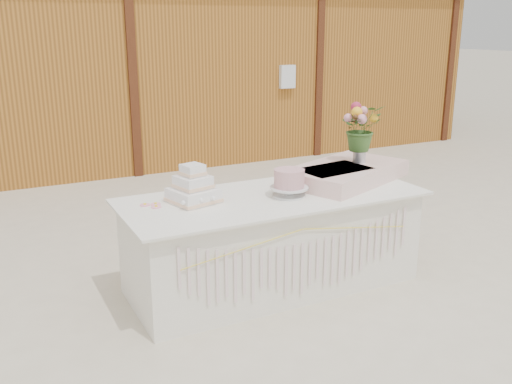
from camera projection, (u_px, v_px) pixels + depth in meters
ground at (272, 285)px, 4.69m from camera, size 80.00×80.00×0.00m
barn at (98, 50)px, 9.35m from camera, size 12.60×4.60×3.30m
cake_table at (273, 241)px, 4.58m from camera, size 2.40×1.00×0.77m
wedding_cake at (193, 190)px, 4.28m from camera, size 0.40×0.40×0.29m
pink_cake_stand at (289, 181)px, 4.41m from camera, size 0.30×0.30×0.22m
satin_runner at (345, 173)px, 4.88m from camera, size 1.24×0.99×0.14m
flower_vase at (359, 154)px, 4.95m from camera, size 0.11×0.11×0.15m
bouquet at (361, 122)px, 4.87m from camera, size 0.37×0.33×0.39m
loose_flowers at (153, 207)px, 4.16m from camera, size 0.18×0.38×0.02m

